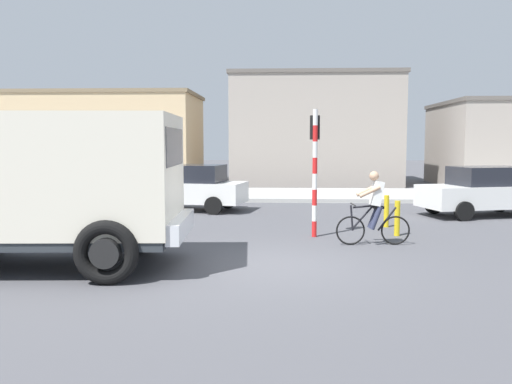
{
  "coord_description": "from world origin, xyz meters",
  "views": [
    {
      "loc": [
        0.26,
        -10.06,
        2.39
      ],
      "look_at": [
        -0.35,
        2.5,
        1.2
      ],
      "focal_mm": 37.22,
      "sensor_mm": 36.0,
      "label": 1
    }
  ],
  "objects_px": {
    "traffic_light_pole": "(315,155)",
    "car_white_mid": "(18,192)",
    "truck_foreground": "(39,180)",
    "car_far_side": "(485,191)",
    "bollard_near": "(397,218)",
    "bollard_far": "(386,211)",
    "car_red_near": "(188,187)",
    "cyclist": "(374,208)",
    "pedestrian_near_kerb": "(145,185)"
  },
  "relations": [
    {
      "from": "traffic_light_pole",
      "to": "car_white_mid",
      "type": "xyz_separation_m",
      "value": [
        -9.15,
        2.87,
        -1.25
      ]
    },
    {
      "from": "truck_foreground",
      "to": "car_white_mid",
      "type": "relative_size",
      "value": 1.34
    },
    {
      "from": "car_far_side",
      "to": "bollard_near",
      "type": "bearing_deg",
      "value": -133.19
    },
    {
      "from": "truck_foreground",
      "to": "bollard_far",
      "type": "xyz_separation_m",
      "value": [
        7.52,
        5.18,
        -1.22
      ]
    },
    {
      "from": "car_far_side",
      "to": "bollard_far",
      "type": "xyz_separation_m",
      "value": [
        -3.6,
        -2.44,
        -0.37
      ]
    },
    {
      "from": "car_red_near",
      "to": "bollard_near",
      "type": "relative_size",
      "value": 4.72
    },
    {
      "from": "car_far_side",
      "to": "bollard_far",
      "type": "height_order",
      "value": "car_far_side"
    },
    {
      "from": "bollard_near",
      "to": "car_far_side",
      "type": "bearing_deg",
      "value": 46.81
    },
    {
      "from": "truck_foreground",
      "to": "bollard_far",
      "type": "relative_size",
      "value": 6.17
    },
    {
      "from": "truck_foreground",
      "to": "car_white_mid",
      "type": "height_order",
      "value": "truck_foreground"
    },
    {
      "from": "bollard_near",
      "to": "traffic_light_pole",
      "type": "bearing_deg",
      "value": -175.62
    },
    {
      "from": "cyclist",
      "to": "bollard_far",
      "type": "relative_size",
      "value": 1.92
    },
    {
      "from": "car_far_side",
      "to": "car_white_mid",
      "type": "bearing_deg",
      "value": -175.64
    },
    {
      "from": "traffic_light_pole",
      "to": "pedestrian_near_kerb",
      "type": "distance_m",
      "value": 8.06
    },
    {
      "from": "car_red_near",
      "to": "traffic_light_pole",
      "type": "bearing_deg",
      "value": -50.49
    },
    {
      "from": "cyclist",
      "to": "car_far_side",
      "type": "distance_m",
      "value": 6.73
    },
    {
      "from": "traffic_light_pole",
      "to": "bollard_near",
      "type": "xyz_separation_m",
      "value": [
        2.12,
        0.16,
        -1.62
      ]
    },
    {
      "from": "cyclist",
      "to": "bollard_near",
      "type": "relative_size",
      "value": 1.92
    },
    {
      "from": "traffic_light_pole",
      "to": "bollard_near",
      "type": "bearing_deg",
      "value": 4.38
    },
    {
      "from": "car_red_near",
      "to": "pedestrian_near_kerb",
      "type": "relative_size",
      "value": 2.62
    },
    {
      "from": "truck_foreground",
      "to": "traffic_light_pole",
      "type": "height_order",
      "value": "traffic_light_pole"
    },
    {
      "from": "car_red_near",
      "to": "bollard_near",
      "type": "height_order",
      "value": "car_red_near"
    },
    {
      "from": "car_far_side",
      "to": "bollard_near",
      "type": "relative_size",
      "value": 4.78
    },
    {
      "from": "bollard_near",
      "to": "bollard_far",
      "type": "bearing_deg",
      "value": 90.0
    },
    {
      "from": "pedestrian_near_kerb",
      "to": "bollard_near",
      "type": "distance_m",
      "value": 9.53
    },
    {
      "from": "pedestrian_near_kerb",
      "to": "car_red_near",
      "type": "bearing_deg",
      "value": -17.89
    },
    {
      "from": "bollard_far",
      "to": "car_red_near",
      "type": "bearing_deg",
      "value": 151.31
    },
    {
      "from": "bollard_near",
      "to": "bollard_far",
      "type": "distance_m",
      "value": 1.4
    },
    {
      "from": "pedestrian_near_kerb",
      "to": "truck_foreground",
      "type": "bearing_deg",
      "value": -87.74
    },
    {
      "from": "traffic_light_pole",
      "to": "pedestrian_near_kerb",
      "type": "height_order",
      "value": "traffic_light_pole"
    },
    {
      "from": "car_white_mid",
      "to": "pedestrian_near_kerb",
      "type": "distance_m",
      "value": 4.29
    },
    {
      "from": "car_red_near",
      "to": "car_white_mid",
      "type": "xyz_separation_m",
      "value": [
        -5.06,
        -2.09,
        0.0
      ]
    },
    {
      "from": "car_red_near",
      "to": "car_far_side",
      "type": "distance_m",
      "value": 9.86
    },
    {
      "from": "traffic_light_pole",
      "to": "car_red_near",
      "type": "distance_m",
      "value": 6.55
    },
    {
      "from": "cyclist",
      "to": "car_far_side",
      "type": "relative_size",
      "value": 0.4
    },
    {
      "from": "car_far_side",
      "to": "bollard_far",
      "type": "relative_size",
      "value": 4.78
    },
    {
      "from": "car_white_mid",
      "to": "bollard_near",
      "type": "bearing_deg",
      "value": -13.5
    },
    {
      "from": "bollard_far",
      "to": "car_white_mid",
      "type": "bearing_deg",
      "value": 173.4
    },
    {
      "from": "car_red_near",
      "to": "car_white_mid",
      "type": "relative_size",
      "value": 1.03
    },
    {
      "from": "traffic_light_pole",
      "to": "car_red_near",
      "type": "relative_size",
      "value": 0.75
    },
    {
      "from": "truck_foreground",
      "to": "car_red_near",
      "type": "xyz_separation_m",
      "value": [
        1.31,
        8.58,
        -0.85
      ]
    },
    {
      "from": "car_white_mid",
      "to": "bollard_near",
      "type": "relative_size",
      "value": 4.59
    },
    {
      "from": "cyclist",
      "to": "traffic_light_pole",
      "type": "relative_size",
      "value": 0.54
    },
    {
      "from": "pedestrian_near_kerb",
      "to": "bollard_near",
      "type": "bearing_deg",
      "value": -34.11
    },
    {
      "from": "traffic_light_pole",
      "to": "car_far_side",
      "type": "xyz_separation_m",
      "value": [
        5.72,
        4.0,
        -1.25
      ]
    },
    {
      "from": "car_white_mid",
      "to": "car_far_side",
      "type": "bearing_deg",
      "value": 4.36
    },
    {
      "from": "truck_foreground",
      "to": "car_far_side",
      "type": "relative_size",
      "value": 1.29
    },
    {
      "from": "truck_foreground",
      "to": "car_white_mid",
      "type": "xyz_separation_m",
      "value": [
        -3.74,
        6.48,
        -0.85
      ]
    },
    {
      "from": "traffic_light_pole",
      "to": "car_white_mid",
      "type": "bearing_deg",
      "value": 162.6
    },
    {
      "from": "car_white_mid",
      "to": "car_far_side",
      "type": "relative_size",
      "value": 0.96
    }
  ]
}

